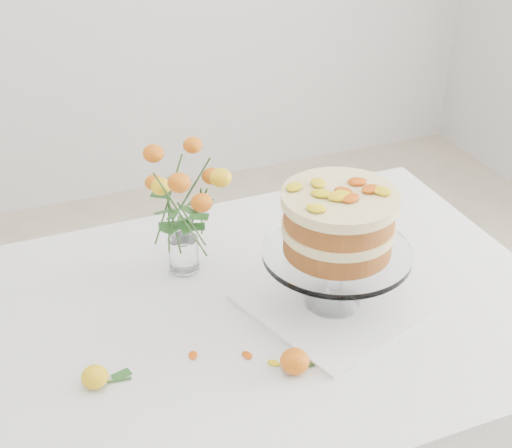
# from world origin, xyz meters

# --- Properties ---
(table) EXTENTS (1.43, 0.93, 0.76)m
(table) POSITION_xyz_m (0.00, 0.00, 0.67)
(table) COLOR tan
(table) RESTS_ON ground
(napkin) EXTENTS (0.42, 0.42, 0.01)m
(napkin) POSITION_xyz_m (0.21, -0.06, 0.76)
(napkin) COLOR white
(napkin) RESTS_ON table
(cake_stand) EXTENTS (0.31, 0.31, 0.28)m
(cake_stand) POSITION_xyz_m (0.21, -0.06, 0.95)
(cake_stand) COLOR white
(cake_stand) RESTS_ON napkin
(rose_vase) EXTENTS (0.29, 0.29, 0.35)m
(rose_vase) POSITION_xyz_m (-0.05, 0.19, 0.96)
(rose_vase) COLOR white
(rose_vase) RESTS_ON table
(loose_rose_near) EXTENTS (0.09, 0.05, 0.04)m
(loose_rose_near) POSITION_xyz_m (-0.31, -0.11, 0.78)
(loose_rose_near) COLOR yellow
(loose_rose_near) RESTS_ON table
(loose_rose_far) EXTENTS (0.10, 0.06, 0.05)m
(loose_rose_far) POSITION_xyz_m (0.05, -0.21, 0.78)
(loose_rose_far) COLOR #B94009
(loose_rose_far) RESTS_ON table
(stray_petal_a) EXTENTS (0.03, 0.02, 0.00)m
(stray_petal_a) POSITION_xyz_m (-0.12, -0.10, 0.76)
(stray_petal_a) COLOR yellow
(stray_petal_a) RESTS_ON table
(stray_petal_b) EXTENTS (0.03, 0.02, 0.00)m
(stray_petal_b) POSITION_xyz_m (-0.02, -0.14, 0.76)
(stray_petal_b) COLOR yellow
(stray_petal_b) RESTS_ON table
(stray_petal_c) EXTENTS (0.03, 0.02, 0.00)m
(stray_petal_c) POSITION_xyz_m (0.02, -0.18, 0.76)
(stray_petal_c) COLOR yellow
(stray_petal_c) RESTS_ON table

